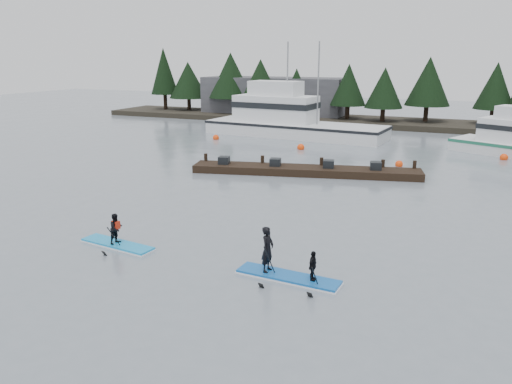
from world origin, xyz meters
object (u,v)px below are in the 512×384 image
at_px(paddleboard_duo, 284,264).
at_px(paddleboard_solo, 117,236).
at_px(fishing_boat_large, 290,128).
at_px(floating_dock, 305,171).

bearing_deg(paddleboard_duo, paddleboard_solo, -177.87).
bearing_deg(fishing_boat_large, paddleboard_solo, -78.34).
bearing_deg(floating_dock, fishing_boat_large, 99.94).
xyz_separation_m(fishing_boat_large, floating_dock, (6.63, -15.34, -0.51)).
bearing_deg(paddleboard_solo, fishing_boat_large, 103.37).
bearing_deg(paddleboard_duo, fishing_boat_large, 112.70).
bearing_deg(paddleboard_duo, floating_dock, 108.65).
relative_size(fishing_boat_large, paddleboard_solo, 5.24).
bearing_deg(fishing_boat_large, paddleboard_duo, -65.54).
xyz_separation_m(fishing_boat_large, paddleboard_duo, (10.91, -30.88, -0.23)).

